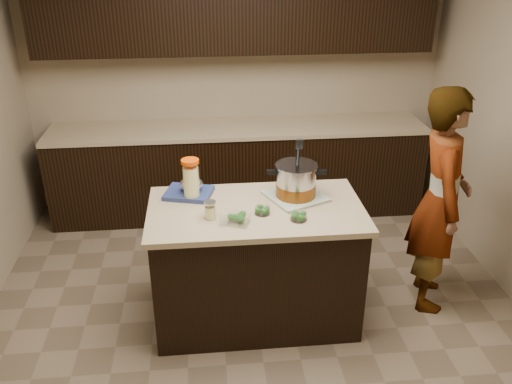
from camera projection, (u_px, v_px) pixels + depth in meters
ground_plane at (256, 315)px, 4.05m from camera, size 4.00×4.00×0.00m
room_shell at (256, 90)px, 3.30m from camera, size 4.04×4.04×2.72m
back_cabinets at (238, 121)px, 5.19m from camera, size 3.60×0.63×2.33m
island at (256, 264)px, 3.85m from camera, size 1.46×0.81×0.90m
dish_towel at (296, 196)px, 3.79m from camera, size 0.48×0.48×0.02m
stock_pot at (296, 182)px, 3.74m from camera, size 0.41×0.32×0.42m
lemonade_pitcher at (191, 182)px, 3.71m from camera, size 0.14×0.14×0.30m
mason_jar at (210, 210)px, 3.50m from camera, size 0.10×0.10×0.13m
broccoli_tub_left at (262, 211)px, 3.57m from camera, size 0.11×0.11×0.05m
broccoli_tub_right at (299, 217)px, 3.49m from camera, size 0.11×0.11×0.05m
broccoli_tub_rect at (235, 219)px, 3.46m from camera, size 0.21×0.18×0.06m
blue_tray at (190, 190)px, 3.82m from camera, size 0.38×0.33×0.12m
person at (440, 201)px, 3.88m from camera, size 0.54×0.69×1.68m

